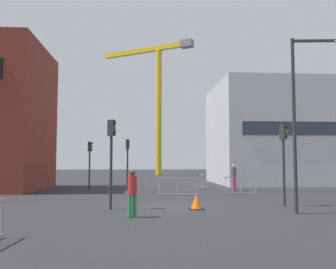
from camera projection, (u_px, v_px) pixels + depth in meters
name	position (u px, v px, depth m)	size (l,w,h in m)	color
ground	(176.00, 207.00, 16.91)	(160.00, 160.00, 0.00)	#28282B
office_block	(286.00, 135.00, 35.51)	(13.52, 10.93, 9.26)	silver
construction_crane	(157.00, 88.00, 57.37)	(13.98, 8.95, 20.17)	yellow
streetlamp_tall	(301.00, 107.00, 15.04)	(2.20, 0.37, 7.10)	#2D2D30
traffic_light_near	(284.00, 151.00, 17.37)	(0.36, 0.37, 3.80)	#2D2D30
traffic_light_far	(128.00, 156.00, 26.05)	(0.26, 0.38, 3.61)	#2D2D30
traffic_light_crosswalk	(111.00, 149.00, 16.21)	(0.39, 0.34, 3.88)	#2D2D30
traffic_light_median	(90.00, 157.00, 27.30)	(0.39, 0.29, 3.51)	#2D2D30
pedestrian_walking	(132.00, 189.00, 13.78)	(0.34, 0.34, 1.77)	#2D844C
pedestrian_waiting	(234.00, 175.00, 26.24)	(0.34, 0.34, 1.86)	#D14C8C
safety_barrier_right_run	(202.00, 181.00, 28.68)	(0.10, 2.48, 1.08)	gray
safety_barrier_left_run	(241.00, 185.00, 23.44)	(2.08, 0.25, 1.08)	#9EA0A5
safety_barrier_front	(178.00, 186.00, 22.51)	(2.55, 0.41, 1.08)	#9EA0A5
traffic_cone_orange	(197.00, 202.00, 16.07)	(0.66, 0.66, 0.67)	black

